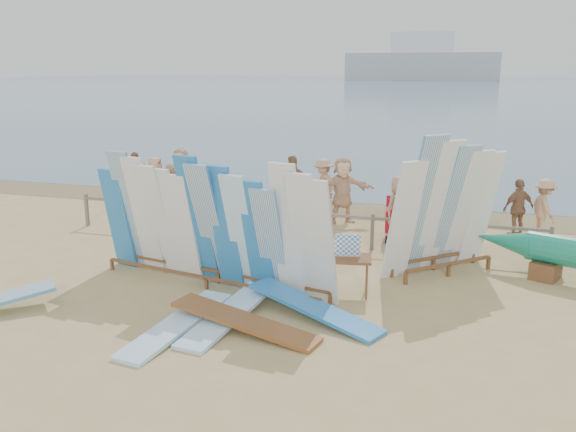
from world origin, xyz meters
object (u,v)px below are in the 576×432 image
(vendor_table, at_px, (347,274))
(beachgoer_9, at_px, (544,208))
(beachgoer_7, at_px, (444,193))
(beachgoer_4, at_px, (293,188))
(beach_chair_left, at_px, (288,225))
(beachgoer_3, at_px, (323,186))
(beach_chair_right, at_px, (310,226))
(beachgoer_5, at_px, (343,190))
(stroller, at_px, (394,224))
(side_surfboard_rack, at_px, (444,212))
(flat_board_a, at_px, (229,321))
(beachgoer_6, at_px, (399,209))
(flat_board_c, at_px, (245,331))
(beachgoer_8, at_px, (406,210))
(beachgoer_10, at_px, (518,208))
(beachgoer_extra_1, at_px, (136,178))
(beachgoer_1, at_px, (143,188))
(beachgoer_0, at_px, (156,184))
(beachgoer_2, at_px, (171,195))
(flat_board_b, at_px, (177,330))
(beachgoer_11, at_px, (181,177))
(main_surfboard_rack, at_px, (211,228))
(flat_board_d, at_px, (314,318))

(vendor_table, height_order, beachgoer_9, beachgoer_9)
(beachgoer_7, bearing_deg, beachgoer_4, 13.53)
(beach_chair_left, distance_m, beachgoer_3, 2.93)
(beach_chair_right, xyz_separation_m, beachgoer_3, (-0.28, 2.62, 0.59))
(vendor_table, relative_size, beachgoer_5, 0.65)
(stroller, distance_m, beachgoer_5, 2.25)
(beach_chair_right, xyz_separation_m, beachgoer_5, (0.54, 1.57, 0.70))
(side_surfboard_rack, bearing_deg, vendor_table, -175.87)
(flat_board_a, bearing_deg, beachgoer_6, 76.27)
(flat_board_c, xyz_separation_m, beach_chair_right, (-0.49, 6.14, 0.24))
(side_surfboard_rack, distance_m, beachgoer_8, 2.28)
(beachgoer_10, bearing_deg, beachgoer_8, -5.10)
(side_surfboard_rack, distance_m, beachgoer_extra_1, 10.63)
(beachgoer_3, relative_size, beachgoer_1, 1.06)
(beachgoer_9, bearing_deg, beachgoer_0, 70.16)
(beachgoer_4, xyz_separation_m, beachgoer_10, (6.12, -0.09, -0.17))
(beachgoer_10, height_order, beachgoer_7, beachgoer_7)
(beachgoer_5, bearing_deg, beachgoer_2, 172.39)
(flat_board_b, bearing_deg, beachgoer_10, 61.68)
(beachgoer_5, relative_size, beachgoer_10, 1.23)
(flat_board_a, height_order, beachgoer_4, beachgoer_4)
(flat_board_a, relative_size, beachgoer_8, 1.55)
(beachgoer_11, relative_size, beachgoer_extra_1, 1.10)
(vendor_table, relative_size, beachgoer_9, 0.79)
(flat_board_a, height_order, flat_board_c, flat_board_c)
(beachgoer_1, bearing_deg, beach_chair_left, 139.42)
(beachgoer_5, xyz_separation_m, beachgoer_4, (-1.44, -0.07, -0.01))
(flat_board_c, height_order, beachgoer_0, beachgoer_0)
(flat_board_a, relative_size, beachgoer_extra_1, 1.60)
(beach_chair_right, bearing_deg, main_surfboard_rack, -118.55)
(flat_board_b, bearing_deg, flat_board_d, 37.46)
(stroller, bearing_deg, flat_board_d, -104.16)
(vendor_table, bearing_deg, beachgoer_9, 44.00)
(beachgoer_11, bearing_deg, beachgoer_6, -5.13)
(beach_chair_left, height_order, beachgoer_11, beachgoer_11)
(flat_board_c, xyz_separation_m, stroller, (1.71, 6.28, 0.44))
(beachgoer_10, distance_m, beachgoer_7, 2.06)
(beachgoer_4, xyz_separation_m, beachgoer_1, (-4.56, -0.57, -0.16))
(flat_board_d, relative_size, flat_board_b, 1.00)
(side_surfboard_rack, distance_m, beachgoer_1, 9.48)
(flat_board_d, height_order, beachgoer_10, beachgoer_10)
(flat_board_c, xyz_separation_m, beachgoer_3, (-0.77, 8.76, 0.83))
(flat_board_b, relative_size, beach_chair_left, 2.80)
(stroller, bearing_deg, side_surfboard_rack, -67.16)
(beachgoer_3, xyz_separation_m, beachgoer_0, (-4.98, -1.26, 0.00))
(beachgoer_5, height_order, beachgoer_9, beachgoer_5)
(beachgoer_3, bearing_deg, beachgoer_5, -6.57)
(beachgoer_8, height_order, beachgoer_7, beachgoer_7)
(main_surfboard_rack, relative_size, beachgoer_9, 3.49)
(stroller, xyz_separation_m, beachgoer_5, (-1.66, 1.43, 0.51))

